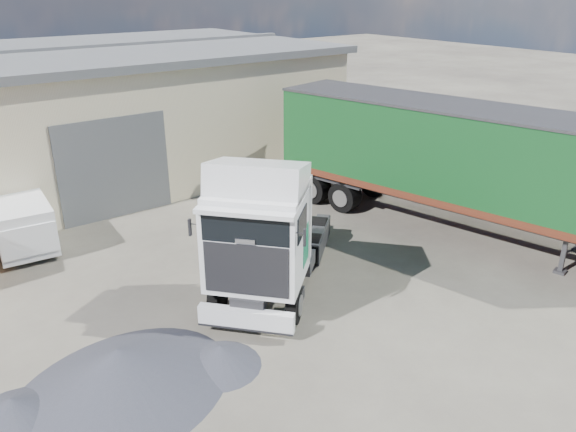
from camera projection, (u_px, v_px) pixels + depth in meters
ground at (348, 317)px, 14.26m from camera, size 120.00×120.00×0.00m
brick_boundary_wall at (448, 145)px, 24.61m from camera, size 0.35×26.00×2.50m
tractor_unit at (265, 238)px, 14.61m from camera, size 6.02×5.65×4.09m
box_trailer at (452, 155)px, 18.60m from camera, size 5.38×13.05×4.24m
panel_van at (20, 221)px, 17.86m from camera, size 1.99×4.12×1.63m
gravel_heap at (115, 374)px, 11.47m from camera, size 6.60×6.07×1.03m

